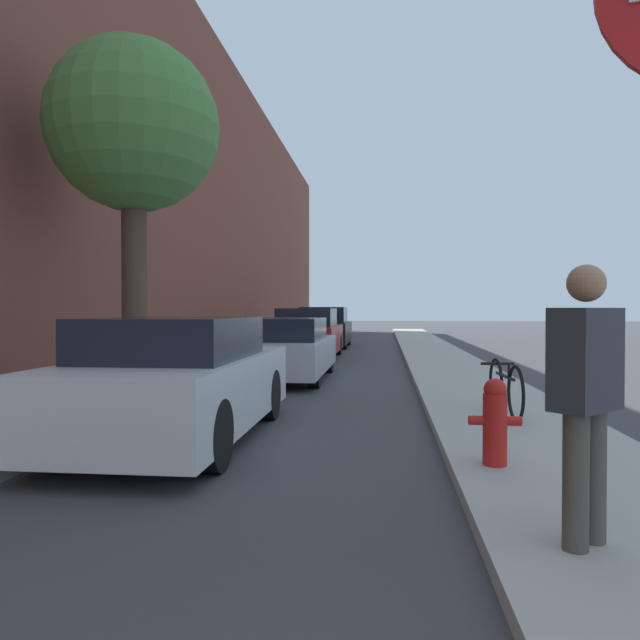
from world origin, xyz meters
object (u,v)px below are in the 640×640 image
Objects in this scene: parked_car_silver at (283,349)px; street_tree_near at (134,131)px; parked_car_black at (324,328)px; fire_hydrant at (495,420)px; pedestrian at (585,389)px; parked_car_red at (308,334)px; bicycle at (505,387)px; parked_car_white at (179,381)px.

street_tree_near reaches higher than parked_car_silver.
fire_hydrant is at bearing -79.41° from parked_car_black.
street_tree_near reaches higher than pedestrian.
bicycle is at bearing -68.76° from parked_car_red.
bicycle is at bearing -75.60° from parked_car_black.
parked_car_silver is at bearing 88.38° from parked_car_white.
parked_car_black reaches higher than parked_car_white.
parked_car_white is 3.46m from fire_hydrant.
parked_car_silver is at bearing -88.31° from parked_car_red.
bicycle is (0.40, 4.23, -0.54)m from pedestrian.
parked_car_black is 19.57m from pedestrian.
parked_car_white is 1.01× the size of parked_car_black.
bicycle is (3.83, 1.32, -0.19)m from parked_car_white.
pedestrian is 4.28m from bicycle.
fire_hydrant is (3.24, -12.33, -0.21)m from parked_car_red.
parked_car_red is (-0.16, 5.34, 0.08)m from parked_car_silver.
street_tree_near is 3.10× the size of bicycle.
parked_car_silver is 5.34m from parked_car_red.
parked_car_white is at bearing -91.62° from parked_car_silver.
parked_car_red is at bearing -89.58° from parked_car_black.
parked_car_white is at bearing 160.06° from fire_hydrant.
bicycle is (3.86, -15.03, -0.26)m from parked_car_black.
street_tree_near reaches higher than bicycle.
bicycle is (0.58, 2.50, -0.03)m from fire_hydrant.
street_tree_near reaches higher than fire_hydrant.
bicycle is (3.66, -4.49, -0.16)m from parked_car_silver.
street_tree_near is (-1.27, -14.58, 3.31)m from parked_car_black.
parked_car_black is at bearing 90.11° from parked_car_white.
street_tree_near is at bearing -94.96° from parked_car_black.
parked_car_white is 16.35m from parked_car_black.
parked_car_black is 2.55× the size of pedestrian.
fire_hydrant is at bearing -105.93° from bicycle.
parked_car_white is at bearing -53.77° from street_tree_near.
parked_car_black is 2.44× the size of bicycle.
pedestrian is (3.43, -2.91, 0.35)m from parked_car_white.
parked_car_silver is at bearing 70.11° from street_tree_near.
fire_hydrant is (3.28, -17.52, -0.22)m from parked_car_black.
parked_car_red is at bearing 91.69° from parked_car_silver.
parked_car_red is 0.82× the size of street_tree_near.
fire_hydrant is 1.82m from pedestrian.
parked_car_white reaches higher than parked_car_silver.
parked_car_red reaches higher than parked_car_white.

